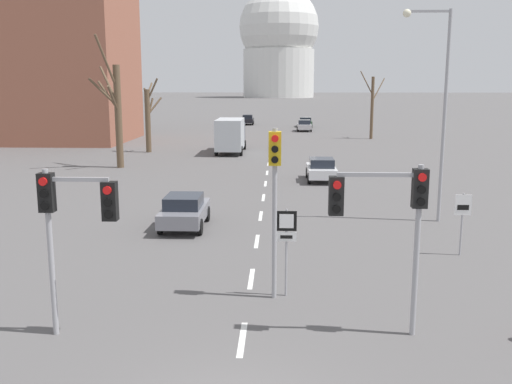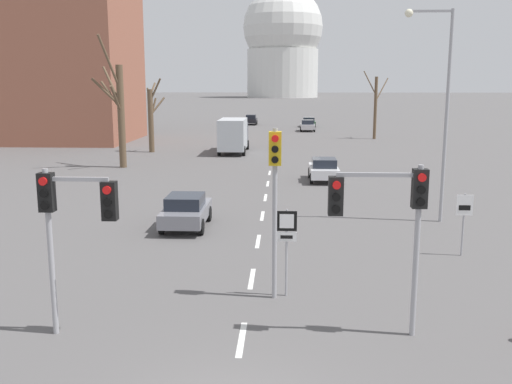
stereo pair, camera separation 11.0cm
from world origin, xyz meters
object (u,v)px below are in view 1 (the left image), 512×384
(traffic_signal_near_right, at_px, (389,208))
(sedan_mid_centre, at_px, (305,122))
(traffic_signal_near_left, at_px, (70,212))
(route_sign_post, at_px, (286,237))
(street_lamp_right, at_px, (438,97))
(traffic_signal_centre_tall, at_px, (275,181))
(sedan_far_right, at_px, (184,211))
(sedan_far_left, at_px, (304,125))
(sedan_near_right, at_px, (321,169))
(delivery_truck, at_px, (231,134))
(speed_limit_sign, at_px, (462,214))
(sedan_near_left, at_px, (248,120))

(traffic_signal_near_right, distance_m, sedan_mid_centre, 70.90)
(traffic_signal_near_right, height_order, traffic_signal_near_left, traffic_signal_near_right)
(route_sign_post, distance_m, street_lamp_right, 12.53)
(traffic_signal_centre_tall, bearing_deg, route_sign_post, 26.40)
(traffic_signal_centre_tall, relative_size, sedan_far_right, 1.27)
(sedan_far_left, bearing_deg, street_lamp_right, -85.69)
(traffic_signal_near_right, bearing_deg, sedan_far_left, 89.50)
(route_sign_post, xyz_separation_m, sedan_near_right, (2.50, 20.71, -1.04))
(sedan_mid_centre, bearing_deg, traffic_signal_near_left, -97.04)
(sedan_mid_centre, xyz_separation_m, delivery_truck, (-8.21, -32.41, 0.97))
(traffic_signal_near_right, bearing_deg, street_lamp_right, 70.56)
(traffic_signal_near_right, relative_size, route_sign_post, 1.64)
(traffic_signal_near_left, xyz_separation_m, street_lamp_right, (12.13, 12.70, 2.51))
(traffic_signal_centre_tall, distance_m, traffic_signal_near_right, 3.70)
(sedan_far_right, relative_size, delivery_truck, 0.55)
(sedan_far_left, bearing_deg, speed_limit_sign, -86.41)
(traffic_signal_centre_tall, distance_m, sedan_near_left, 72.75)
(route_sign_post, bearing_deg, street_lamp_right, 55.11)
(traffic_signal_near_left, relative_size, route_sign_post, 1.60)
(delivery_truck, bearing_deg, traffic_signal_centre_tall, -83.06)
(traffic_signal_centre_tall, distance_m, route_sign_post, 1.74)
(route_sign_post, bearing_deg, sedan_far_left, 87.15)
(speed_limit_sign, height_order, sedan_near_right, speed_limit_sign)
(street_lamp_right, bearing_deg, sedan_near_right, 111.52)
(sedan_mid_centre, height_order, sedan_far_left, sedan_far_left)
(street_lamp_right, relative_size, sedan_far_right, 2.38)
(sedan_far_right, bearing_deg, speed_limit_sign, -18.52)
(route_sign_post, bearing_deg, sedan_near_left, 94.14)
(sedan_mid_centre, bearing_deg, sedan_far_right, -97.45)
(traffic_signal_near_left, bearing_deg, delivery_truck, 89.15)
(route_sign_post, relative_size, street_lamp_right, 0.28)
(speed_limit_sign, distance_m, delivery_truck, 33.41)
(traffic_signal_centre_tall, distance_m, traffic_signal_near_left, 5.68)
(speed_limit_sign, height_order, sedan_far_right, speed_limit_sign)
(traffic_signal_near_right, height_order, delivery_truck, traffic_signal_near_right)
(traffic_signal_centre_tall, bearing_deg, sedan_near_left, 93.85)
(traffic_signal_near_right, distance_m, street_lamp_right, 13.31)
(street_lamp_right, bearing_deg, traffic_signal_centre_tall, -125.78)
(sedan_far_left, distance_m, delivery_truck, 25.69)
(traffic_signal_centre_tall, xyz_separation_m, speed_limit_sign, (6.86, 4.58, -1.93))
(sedan_near_right, bearing_deg, speed_limit_sign, -76.19)
(street_lamp_right, distance_m, delivery_truck, 28.81)
(street_lamp_right, xyz_separation_m, delivery_truck, (-11.55, 26.09, -4.01))
(traffic_signal_centre_tall, xyz_separation_m, route_sign_post, (0.35, 0.17, -1.70))
(traffic_signal_centre_tall, xyz_separation_m, sedan_far_right, (-4.05, 8.23, -2.74))
(sedan_near_left, bearing_deg, traffic_signal_near_right, -84.14)
(delivery_truck, bearing_deg, sedan_far_right, -89.30)
(street_lamp_right, height_order, sedan_far_right, street_lamp_right)
(traffic_signal_near_right, xyz_separation_m, sedan_far_left, (0.55, 62.91, -2.51))
(sedan_near_left, distance_m, sedan_near_right, 52.23)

